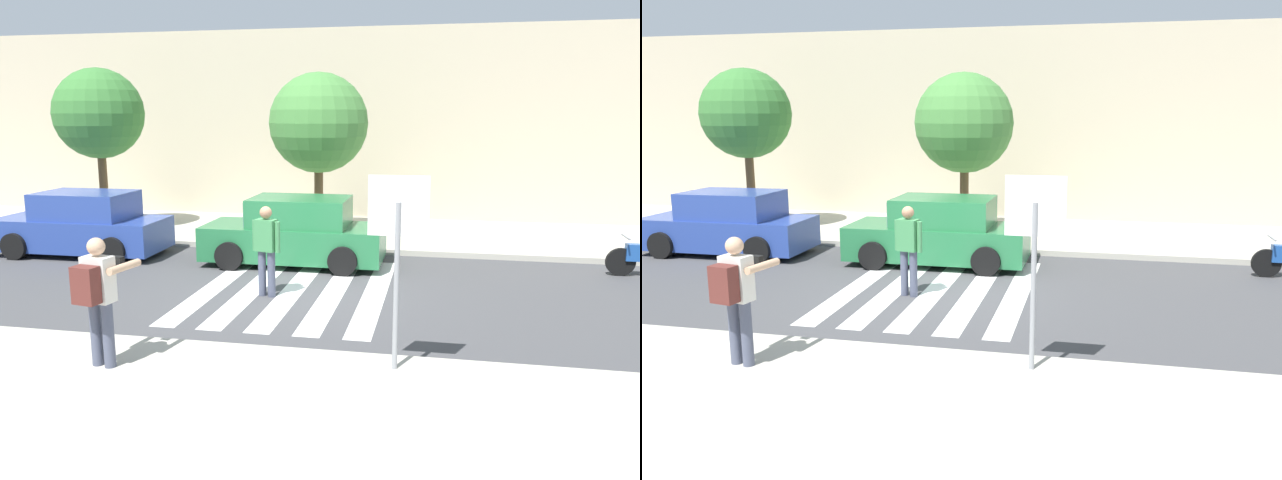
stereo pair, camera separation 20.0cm
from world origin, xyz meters
TOP-DOWN VIEW (x-y plane):
  - ground_plane at (0.00, 0.00)m, footprint 120.00×120.00m
  - sidewalk_near at (0.00, -6.20)m, footprint 60.00×6.00m
  - sidewalk_far at (0.00, 6.00)m, footprint 60.00×4.80m
  - building_facade_far at (0.00, 10.40)m, footprint 56.00×4.00m
  - crosswalk_stripe_0 at (-1.60, 0.20)m, footprint 0.44×5.20m
  - crosswalk_stripe_1 at (-0.80, 0.20)m, footprint 0.44×5.20m
  - crosswalk_stripe_2 at (0.00, 0.20)m, footprint 0.44×5.20m
  - crosswalk_stripe_3 at (0.80, 0.20)m, footprint 0.44×5.20m
  - crosswalk_stripe_4 at (1.60, 0.20)m, footprint 0.44×5.20m
  - stop_sign at (2.28, -3.66)m, footprint 0.76×0.08m
  - photographer_with_backpack at (-1.50, -4.35)m, footprint 0.68×0.91m
  - pedestrian_crossing at (-0.40, -0.34)m, footprint 0.57×0.32m
  - parked_car_blue at (-5.82, 2.30)m, footprint 4.10×1.92m
  - parked_car_green at (-0.46, 2.30)m, footprint 4.10×1.92m
  - street_tree_west at (-6.69, 4.84)m, footprint 2.50×2.50m
  - street_tree_center at (-0.50, 5.19)m, footprint 2.66×2.66m

SIDE VIEW (x-z plane):
  - ground_plane at x=0.00m, z-range 0.00..0.00m
  - crosswalk_stripe_0 at x=-1.60m, z-range 0.00..0.01m
  - crosswalk_stripe_1 at x=-0.80m, z-range 0.00..0.01m
  - crosswalk_stripe_2 at x=0.00m, z-range 0.00..0.01m
  - crosswalk_stripe_3 at x=0.80m, z-range 0.00..0.01m
  - crosswalk_stripe_4 at x=1.60m, z-range 0.00..0.01m
  - sidewalk_near at x=0.00m, z-range 0.00..0.14m
  - sidewalk_far at x=0.00m, z-range 0.00..0.14m
  - parked_car_blue at x=-5.82m, z-range -0.05..1.50m
  - parked_car_green at x=-0.46m, z-range -0.05..1.50m
  - pedestrian_crossing at x=-0.40m, z-range 0.11..1.84m
  - photographer_with_backpack at x=-1.50m, z-range 0.31..2.03m
  - stop_sign at x=2.28m, z-range 0.72..3.24m
  - building_facade_far at x=0.00m, z-range 0.00..6.03m
  - street_tree_center at x=-0.50m, z-range 0.98..5.34m
  - street_tree_west at x=-6.69m, z-range 1.14..5.67m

